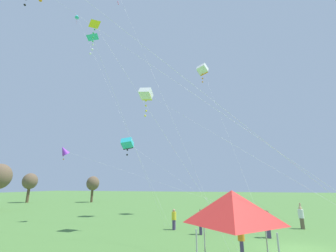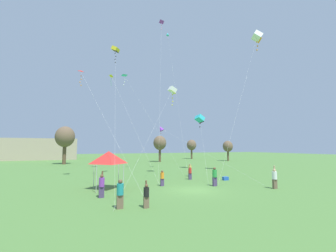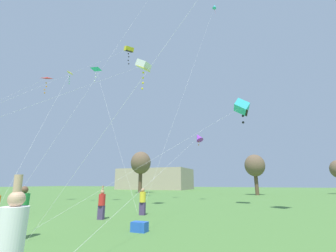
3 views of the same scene
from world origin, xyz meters
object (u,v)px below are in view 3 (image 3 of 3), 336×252
Objects in this scene: kite_cyan_diamond_0 at (214,7)px; kite_cyan_delta_6 at (96,70)px; person_red_shirt at (102,203)px; person_green_shirt at (21,210)px; cooler_box at (140,227)px; kite_white_box_1 at (143,66)px; person_white_shirt at (10,242)px; kite_yellow_box_9 at (129,50)px; person_yellow_shirt at (143,200)px; kite_yellow_delta_3 at (70,75)px; kite_red_delta_8 at (46,79)px; kite_cyan_box_2 at (242,107)px; kite_purple_diamond_5 at (198,137)px.

kite_cyan_diamond_0 is 1.99× the size of kite_cyan_delta_6.
person_green_shirt is at bearing 4.90° from person_red_shirt.
person_green_shirt reaches higher than person_red_shirt.
kite_cyan_diamond_0 reaches higher than cooler_box.
kite_white_box_1 is 1.08× the size of kite_cyan_delta_6.
person_white_shirt is at bearing 31.98° from person_red_shirt.
kite_cyan_diamond_0 is 14.19m from kite_yellow_box_9.
person_yellow_shirt is 15.48m from kite_yellow_delta_3.
cooler_box is at bearing 167.81° from person_yellow_shirt.
kite_yellow_delta_3 is 10.98m from kite_yellow_box_9.
kite_yellow_box_9 is (-0.24, 6.41, 6.35)m from kite_cyan_delta_6.
kite_red_delta_8 reaches higher than cooler_box.
person_green_shirt is 26.70m from kite_yellow_box_9.
person_white_shirt is 19.85m from kite_cyan_box_2.
kite_red_delta_8 reaches higher than person_red_shirt.
kite_cyan_delta_6 is at bearing 12.86° from kite_red_delta_8.
kite_cyan_diamond_0 is 19.91m from kite_cyan_box_2.
kite_purple_diamond_5 is (1.97, 19.57, 6.23)m from person_green_shirt.
cooler_box is at bearing 74.50° from person_white_shirt.
kite_cyan_delta_6 is at bearing 25.24° from person_yellow_shirt.
kite_cyan_diamond_0 reaches higher than person_green_shirt.
person_yellow_shirt is 30.23m from kite_cyan_diamond_0.
person_red_shirt is 0.14× the size of kite_yellow_delta_3.
kite_yellow_box_9 is at bearing 55.11° from kite_red_delta_8.
kite_purple_diamond_5 is at bearing 43.36° from kite_yellow_delta_3.
kite_cyan_diamond_0 is 23.19m from kite_yellow_delta_3.
kite_cyan_diamond_0 reaches higher than kite_purple_diamond_5.
person_yellow_shirt is 0.07× the size of kite_purple_diamond_5.
kite_purple_diamond_5 is (10.66, 10.07, -5.36)m from kite_yellow_delta_3.
kite_cyan_diamond_0 is 25.10m from kite_red_delta_8.
person_white_shirt is 0.14× the size of kite_white_box_1.
kite_white_box_1 is at bearing -5.87° from person_yellow_shirt.
kite_purple_diamond_5 reaches higher than person_yellow_shirt.
kite_red_delta_8 is (-14.33, -9.75, 5.69)m from kite_purple_diamond_5.
kite_cyan_diamond_0 is at bearing 43.81° from kite_yellow_delta_3.
person_green_shirt is 0.12× the size of kite_red_delta_8.
kite_yellow_delta_3 is 15.61m from kite_purple_diamond_5.
kite_cyan_delta_6 reaches higher than kite_white_box_1.
person_green_shirt is at bearing -140.92° from cooler_box.
kite_purple_diamond_5 is (-2.44, -2.50, -19.79)m from kite_cyan_diamond_0.
kite_cyan_diamond_0 is at bearing 44.50° from kite_cyan_delta_6.
person_red_shirt is at bearing -88.08° from kite_white_box_1.
kite_cyan_delta_6 is at bearing 140.68° from cooler_box.
kite_yellow_delta_3 is (-12.10, 6.74, 12.38)m from cooler_box.
kite_cyan_delta_6 is (-6.49, 1.62, 1.72)m from kite_white_box_1.
kite_red_delta_8 is at bearing -145.76° from kite_purple_diamond_5.
person_yellow_shirt is 0.07× the size of kite_yellow_box_9.
kite_white_box_1 is 13.22m from kite_yellow_box_9.
kite_red_delta_8 is at bearing 40.39° from person_yellow_shirt.
kite_yellow_delta_3 is at bearing -4.91° from kite_red_delta_8.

